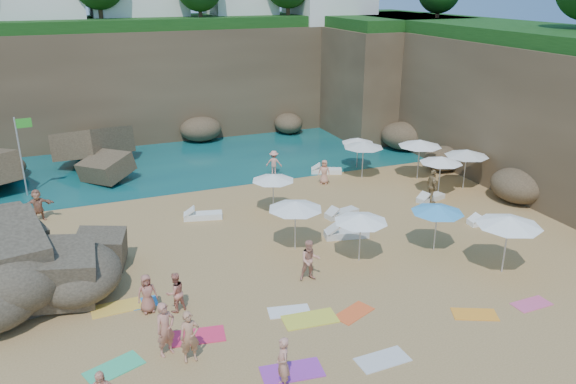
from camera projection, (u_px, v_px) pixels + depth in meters
name	position (u px, v px, depth m)	size (l,w,h in m)	color
ground	(270.00, 265.00, 23.73)	(120.00, 120.00, 0.00)	tan
seawater	(154.00, 117.00, 49.81)	(120.00, 120.00, 0.00)	#0C4751
cliff_back	(186.00, 79.00, 44.75)	(44.00, 8.00, 8.00)	brown
cliff_right	(505.00, 103.00, 35.89)	(8.00, 30.00, 8.00)	brown
cliff_corner	(381.00, 77.00, 45.63)	(10.00, 12.00, 8.00)	brown
rock_promontory	(8.00, 181.00, 33.81)	(12.00, 7.00, 2.00)	brown
rock_outcrop	(25.00, 276.00, 22.84)	(8.22, 6.16, 3.29)	brown
flag_pole	(22.00, 146.00, 30.61)	(0.87, 0.09, 4.47)	silver
parasol_0	(273.00, 177.00, 28.54)	(2.22, 2.22, 2.10)	silver
parasol_1	(358.00, 140.00, 35.62)	(2.09, 2.09, 1.98)	silver
parasol_2	(363.00, 144.00, 33.63)	(2.43, 2.43, 2.30)	silver
parasol_3	(467.00, 153.00, 31.83)	(2.48, 2.48, 2.34)	silver
parasol_5	(295.00, 205.00, 24.47)	(2.44, 2.44, 2.31)	silver
parasol_7	(420.00, 143.00, 33.42)	(2.59, 2.59, 2.45)	silver
parasol_8	(441.00, 160.00, 30.94)	(2.37, 2.37, 2.24)	silver
parasol_9	(361.00, 218.00, 23.45)	(2.30, 2.30, 2.18)	silver
parasol_10	(438.00, 209.00, 24.40)	(2.31, 2.31, 2.18)	silver
parasol_11	(509.00, 221.00, 22.42)	(2.64, 2.64, 2.50)	silver
lounger_0	(203.00, 216.00, 28.39)	(1.93, 0.64, 0.30)	white
lounger_1	(326.00, 171.00, 35.15)	(1.89, 0.63, 0.29)	white
lounger_2	(342.00, 213.00, 28.70)	(1.83, 0.61, 0.28)	silver
lounger_3	(346.00, 234.00, 26.32)	(2.05, 0.68, 0.32)	silver
lounger_4	(431.00, 198.00, 30.76)	(1.75, 0.58, 0.27)	silver
lounger_5	(485.00, 221.00, 27.79)	(1.72, 0.57, 0.27)	white
towel_2	(354.00, 313.00, 20.31)	(1.52, 0.76, 0.03)	#FF5E28
towel_3	(114.00, 368.00, 17.39)	(1.75, 0.87, 0.03)	#37C080
towel_4	(117.00, 308.00, 20.64)	(1.79, 0.89, 0.03)	yellow
towel_5	(289.00, 311.00, 20.40)	(1.52, 0.76, 0.03)	white
towel_6	(292.00, 371.00, 17.25)	(1.91, 0.95, 0.03)	purple
towel_7	(197.00, 336.00, 18.96)	(1.88, 0.94, 0.03)	#F22A54
towel_8	(136.00, 304.00, 20.84)	(1.54, 0.77, 0.03)	#2782D2
towel_9	(532.00, 304.00, 20.86)	(1.46, 0.73, 0.03)	#DF5787
towel_10	(475.00, 314.00, 20.22)	(1.58, 0.79, 0.03)	orange
towel_11	(80.00, 258.00, 24.34)	(1.53, 0.76, 0.03)	#2EA269
towel_12	(310.00, 319.00, 19.93)	(1.93, 0.97, 0.03)	yellow
towel_13	(383.00, 360.00, 17.79)	(1.70, 0.85, 0.03)	silver
person_stand_0	(166.00, 329.00, 17.78)	(0.68, 0.45, 1.86)	tan
person_stand_1	(175.00, 292.00, 20.20)	(0.74, 0.58, 1.53)	tan
person_stand_2	(274.00, 163.00, 34.68)	(0.99, 0.41, 1.53)	#DF937F
person_stand_3	(432.00, 186.00, 30.14)	(1.11, 0.46, 1.89)	olive
person_stand_4	(324.00, 172.00, 33.11)	(0.71, 0.39, 1.46)	tan
person_stand_5	(38.00, 205.00, 27.94)	(1.52, 0.44, 1.64)	#B27659
person_stand_6	(283.00, 363.00, 16.34)	(0.61, 0.40, 1.67)	tan
person_lie_2	(148.00, 307.00, 20.32)	(0.72, 1.47, 0.39)	#A86554
person_lie_4	(191.00, 355.00, 17.69)	(0.63, 1.73, 0.41)	#B37B59
person_lie_5	(310.00, 273.00, 22.47)	(0.83, 1.70, 0.64)	tan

